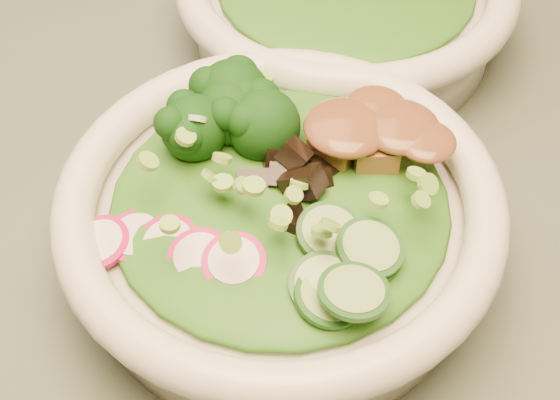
# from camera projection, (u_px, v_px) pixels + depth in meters

# --- Properties ---
(salad_bowl) EXTENTS (0.24, 0.24, 0.07)m
(salad_bowl) POSITION_uv_depth(u_px,v_px,m) (280.00, 222.00, 0.43)
(salad_bowl) COLOR white
(salad_bowl) RESTS_ON dining_table
(side_bowl) EXTENTS (0.24, 0.24, 0.07)m
(side_bowl) POSITION_uv_depth(u_px,v_px,m) (345.00, 2.00, 0.56)
(side_bowl) COLOR white
(side_bowl) RESTS_ON dining_table
(lettuce_bed) EXTENTS (0.18, 0.18, 0.02)m
(lettuce_bed) POSITION_uv_depth(u_px,v_px,m) (280.00, 199.00, 0.42)
(lettuce_bed) COLOR #205B13
(lettuce_bed) RESTS_ON salad_bowl
(broccoli_florets) EXTENTS (0.09, 0.08, 0.04)m
(broccoli_florets) POSITION_uv_depth(u_px,v_px,m) (222.00, 121.00, 0.44)
(broccoli_florets) COLOR black
(broccoli_florets) RESTS_ON salad_bowl
(radish_slices) EXTENTS (0.11, 0.07, 0.02)m
(radish_slices) POSITION_uv_depth(u_px,v_px,m) (184.00, 248.00, 0.39)
(radish_slices) COLOR #B50D4F
(radish_slices) RESTS_ON salad_bowl
(cucumber_slices) EXTENTS (0.08, 0.08, 0.03)m
(cucumber_slices) POSITION_uv_depth(u_px,v_px,m) (345.00, 263.00, 0.38)
(cucumber_slices) COLOR #8AAD60
(cucumber_slices) RESTS_ON salad_bowl
(mushroom_heap) EXTENTS (0.08, 0.08, 0.04)m
(mushroom_heap) POSITION_uv_depth(u_px,v_px,m) (297.00, 175.00, 0.41)
(mushroom_heap) COLOR black
(mushroom_heap) RESTS_ON salad_bowl
(tofu_cubes) EXTENTS (0.10, 0.08, 0.03)m
(tofu_cubes) POSITION_uv_depth(u_px,v_px,m) (368.00, 145.00, 0.43)
(tofu_cubes) COLOR brown
(tofu_cubes) RESTS_ON salad_bowl
(peanut_sauce) EXTENTS (0.06, 0.05, 0.01)m
(peanut_sauce) POSITION_uv_depth(u_px,v_px,m) (369.00, 130.00, 0.42)
(peanut_sauce) COLOR brown
(peanut_sauce) RESTS_ON tofu_cubes
(scallion_garnish) EXTENTS (0.17, 0.17, 0.02)m
(scallion_garnish) POSITION_uv_depth(u_px,v_px,m) (280.00, 172.00, 0.40)
(scallion_garnish) COLOR #7FBA41
(scallion_garnish) RESTS_ON salad_bowl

